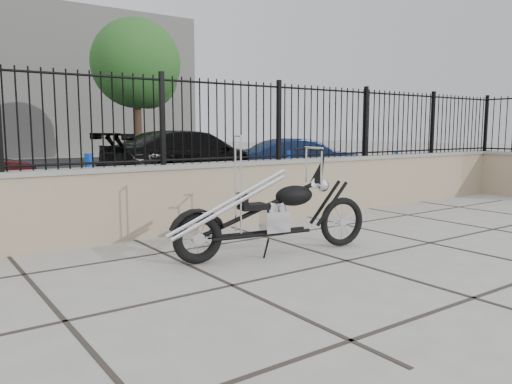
% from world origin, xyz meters
% --- Properties ---
extents(ground_plane, '(90.00, 90.00, 0.00)m').
position_xyz_m(ground_plane, '(0.00, 0.00, 0.00)').
color(ground_plane, '#99968E').
rests_on(ground_plane, ground).
extents(parking_lot, '(30.00, 30.00, 0.00)m').
position_xyz_m(parking_lot, '(0.00, 12.50, 0.00)').
color(parking_lot, black).
rests_on(parking_lot, ground).
extents(retaining_wall, '(14.00, 0.36, 0.96)m').
position_xyz_m(retaining_wall, '(0.00, 2.50, 0.48)').
color(retaining_wall, gray).
rests_on(retaining_wall, ground_plane).
extents(iron_fence, '(14.00, 0.08, 1.20)m').
position_xyz_m(iron_fence, '(0.00, 2.50, 1.56)').
color(iron_fence, black).
rests_on(iron_fence, retaining_wall).
extents(chopper_motorcycle, '(2.38, 0.80, 1.40)m').
position_xyz_m(chopper_motorcycle, '(-0.51, 0.70, 0.70)').
color(chopper_motorcycle, black).
rests_on(chopper_motorcycle, ground_plane).
extents(car_black, '(5.06, 2.48, 1.42)m').
position_xyz_m(car_black, '(2.38, 7.99, 0.71)').
color(car_black, black).
rests_on(car_black, parking_lot).
extents(car_blue, '(3.80, 2.42, 1.18)m').
position_xyz_m(car_blue, '(5.42, 7.05, 0.59)').
color(car_blue, '#101C3C').
rests_on(car_blue, parking_lot).
extents(bollard_a, '(0.15, 0.15, 1.03)m').
position_xyz_m(bollard_a, '(-1.30, 4.84, 0.52)').
color(bollard_a, '#0B41AA').
rests_on(bollard_a, ground_plane).
extents(bollard_b, '(0.13, 0.13, 0.96)m').
position_xyz_m(bollard_b, '(3.33, 5.08, 0.48)').
color(bollard_b, '#0B31AD').
rests_on(bollard_b, ground_plane).
extents(bollard_c, '(0.13, 0.13, 0.86)m').
position_xyz_m(bollard_c, '(6.48, 4.59, 0.43)').
color(bollard_c, blue).
rests_on(bollard_c, ground_plane).
extents(tree_right, '(3.61, 3.61, 6.10)m').
position_xyz_m(tree_right, '(4.16, 15.95, 4.27)').
color(tree_right, '#382619').
rests_on(tree_right, ground_plane).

